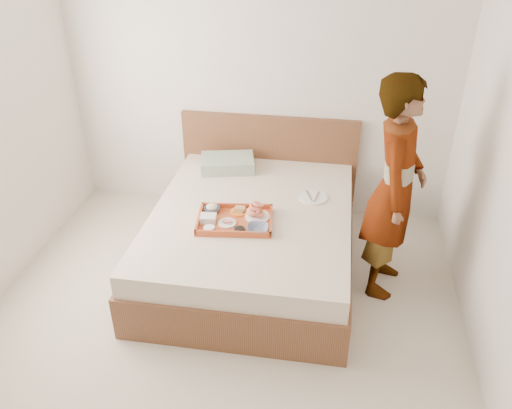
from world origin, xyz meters
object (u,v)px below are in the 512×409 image
Objects in this scene: dinner_plate at (313,197)px; bed at (252,238)px; tray at (235,220)px; person at (395,189)px.

bed is at bearing -149.06° from dinner_plate.
tray is 1.20m from person.
bed is at bearing 56.82° from tray.
tray is (-0.10, -0.19, 0.29)m from bed.
dinner_plate reaches higher than bed.
person reaches higher than dinner_plate.
dinner_plate is at bearing 70.79° from person.
tray is at bearing -116.69° from bed.
person is (1.06, -0.06, 0.59)m from bed.
person is (0.59, -0.34, 0.32)m from dinner_plate.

